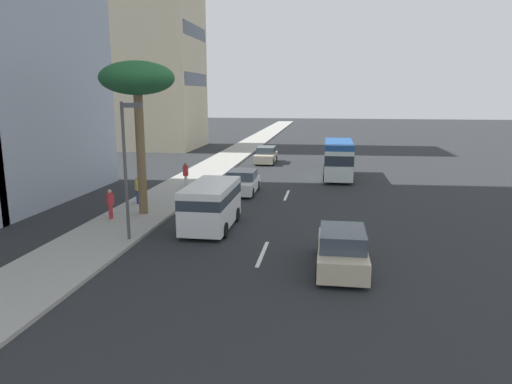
{
  "coord_description": "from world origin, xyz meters",
  "views": [
    {
      "loc": [
        -3.56,
        -2.51,
        6.48
      ],
      "look_at": [
        18.19,
        0.78,
        1.92
      ],
      "focal_mm": 32.9,
      "sensor_mm": 36.0,
      "label": 1
    }
  ],
  "objects_px": {
    "car_second": "(342,250)",
    "pedestrian_near_lamp": "(186,174)",
    "street_lamp": "(127,155)",
    "car_fourth": "(266,155)",
    "pedestrian_by_tree": "(138,189)",
    "minibus_third": "(338,158)",
    "car_fifth": "(242,182)",
    "pedestrian_mid_block": "(110,203)",
    "palm_tree": "(137,82)",
    "van_lead": "(211,203)"
  },
  "relations": [
    {
      "from": "pedestrian_near_lamp",
      "to": "pedestrian_by_tree",
      "type": "xyz_separation_m",
      "value": [
        -4.81,
        1.48,
        -0.13
      ]
    },
    {
      "from": "street_lamp",
      "to": "van_lead",
      "type": "bearing_deg",
      "value": -47.07
    },
    {
      "from": "car_fifth",
      "to": "pedestrian_mid_block",
      "type": "distance_m",
      "value": 9.83
    },
    {
      "from": "minibus_third",
      "to": "pedestrian_mid_block",
      "type": "bearing_deg",
      "value": 141.4
    },
    {
      "from": "pedestrian_mid_block",
      "to": "car_second",
      "type": "bearing_deg",
      "value": -80.85
    },
    {
      "from": "car_fourth",
      "to": "pedestrian_mid_block",
      "type": "xyz_separation_m",
      "value": [
        -22.5,
        5.23,
        0.25
      ]
    },
    {
      "from": "car_second",
      "to": "pedestrian_near_lamp",
      "type": "height_order",
      "value": "pedestrian_near_lamp"
    },
    {
      "from": "palm_tree",
      "to": "minibus_third",
      "type": "bearing_deg",
      "value": -38.27
    },
    {
      "from": "pedestrian_by_tree",
      "to": "pedestrian_mid_block",
      "type": "bearing_deg",
      "value": 137.65
    },
    {
      "from": "pedestrian_near_lamp",
      "to": "street_lamp",
      "type": "relative_size",
      "value": 0.3
    },
    {
      "from": "minibus_third",
      "to": "car_fourth",
      "type": "distance_m",
      "value": 10.13
    },
    {
      "from": "car_second",
      "to": "pedestrian_by_tree",
      "type": "relative_size",
      "value": 2.72
    },
    {
      "from": "pedestrian_by_tree",
      "to": "car_fifth",
      "type": "bearing_deg",
      "value": -92.8
    },
    {
      "from": "car_fifth",
      "to": "pedestrian_near_lamp",
      "type": "height_order",
      "value": "pedestrian_near_lamp"
    },
    {
      "from": "car_fourth",
      "to": "street_lamp",
      "type": "distance_m",
      "value": 26.02
    },
    {
      "from": "car_fifth",
      "to": "street_lamp",
      "type": "xyz_separation_m",
      "value": [
        -11.33,
        3.0,
        3.22
      ]
    },
    {
      "from": "street_lamp",
      "to": "car_fourth",
      "type": "bearing_deg",
      "value": -6.1
    },
    {
      "from": "pedestrian_near_lamp",
      "to": "car_fourth",
      "type": "bearing_deg",
      "value": -102.98
    },
    {
      "from": "pedestrian_near_lamp",
      "to": "street_lamp",
      "type": "bearing_deg",
      "value": 96.91
    },
    {
      "from": "van_lead",
      "to": "pedestrian_mid_block",
      "type": "relative_size",
      "value": 3.15
    },
    {
      "from": "van_lead",
      "to": "street_lamp",
      "type": "xyz_separation_m",
      "value": [
        -2.78,
        2.99,
        2.66
      ]
    },
    {
      "from": "van_lead",
      "to": "pedestrian_by_tree",
      "type": "bearing_deg",
      "value": -126.17
    },
    {
      "from": "minibus_third",
      "to": "palm_tree",
      "type": "height_order",
      "value": "palm_tree"
    },
    {
      "from": "minibus_third",
      "to": "street_lamp",
      "type": "relative_size",
      "value": 1.07
    },
    {
      "from": "van_lead",
      "to": "pedestrian_mid_block",
      "type": "bearing_deg",
      "value": -94.21
    },
    {
      "from": "car_second",
      "to": "palm_tree",
      "type": "relative_size",
      "value": 0.55
    },
    {
      "from": "car_fourth",
      "to": "pedestrian_near_lamp",
      "type": "relative_size",
      "value": 2.43
    },
    {
      "from": "pedestrian_near_lamp",
      "to": "street_lamp",
      "type": "height_order",
      "value": "street_lamp"
    },
    {
      "from": "car_second",
      "to": "car_fourth",
      "type": "relative_size",
      "value": 1.0
    },
    {
      "from": "pedestrian_mid_block",
      "to": "street_lamp",
      "type": "bearing_deg",
      "value": -109.37
    },
    {
      "from": "van_lead",
      "to": "minibus_third",
      "type": "bearing_deg",
      "value": 157.19
    },
    {
      "from": "pedestrian_by_tree",
      "to": "street_lamp",
      "type": "relative_size",
      "value": 0.27
    },
    {
      "from": "car_fourth",
      "to": "pedestrian_by_tree",
      "type": "relative_size",
      "value": 2.73
    },
    {
      "from": "car_second",
      "to": "pedestrian_near_lamp",
      "type": "bearing_deg",
      "value": 37.13
    },
    {
      "from": "pedestrian_near_lamp",
      "to": "pedestrian_by_tree",
      "type": "bearing_deg",
      "value": 74.8
    },
    {
      "from": "car_second",
      "to": "pedestrian_mid_block",
      "type": "distance_m",
      "value": 12.75
    },
    {
      "from": "pedestrian_mid_block",
      "to": "pedestrian_by_tree",
      "type": "relative_size",
      "value": 0.96
    },
    {
      "from": "van_lead",
      "to": "pedestrian_by_tree",
      "type": "xyz_separation_m",
      "value": [
        4.01,
        5.48,
        -0.24
      ]
    },
    {
      "from": "minibus_third",
      "to": "car_fifth",
      "type": "relative_size",
      "value": 1.63
    },
    {
      "from": "car_fifth",
      "to": "street_lamp",
      "type": "bearing_deg",
      "value": -14.85
    },
    {
      "from": "pedestrian_near_lamp",
      "to": "palm_tree",
      "type": "height_order",
      "value": "palm_tree"
    },
    {
      "from": "car_fourth",
      "to": "pedestrian_by_tree",
      "type": "bearing_deg",
      "value": -15.48
    },
    {
      "from": "van_lead",
      "to": "palm_tree",
      "type": "bearing_deg",
      "value": -112.77
    },
    {
      "from": "car_fourth",
      "to": "pedestrian_near_lamp",
      "type": "bearing_deg",
      "value": -14.91
    },
    {
      "from": "van_lead",
      "to": "car_second",
      "type": "bearing_deg",
      "value": 53.05
    },
    {
      "from": "car_second",
      "to": "minibus_third",
      "type": "distance_m",
      "value": 20.05
    },
    {
      "from": "street_lamp",
      "to": "pedestrian_mid_block",
      "type": "bearing_deg",
      "value": 38.0
    },
    {
      "from": "pedestrian_near_lamp",
      "to": "pedestrian_by_tree",
      "type": "relative_size",
      "value": 1.12
    },
    {
      "from": "car_fourth",
      "to": "street_lamp",
      "type": "xyz_separation_m",
      "value": [
        -25.68,
        2.74,
        3.2
      ]
    },
    {
      "from": "car_second",
      "to": "pedestrian_near_lamp",
      "type": "relative_size",
      "value": 2.42
    }
  ]
}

